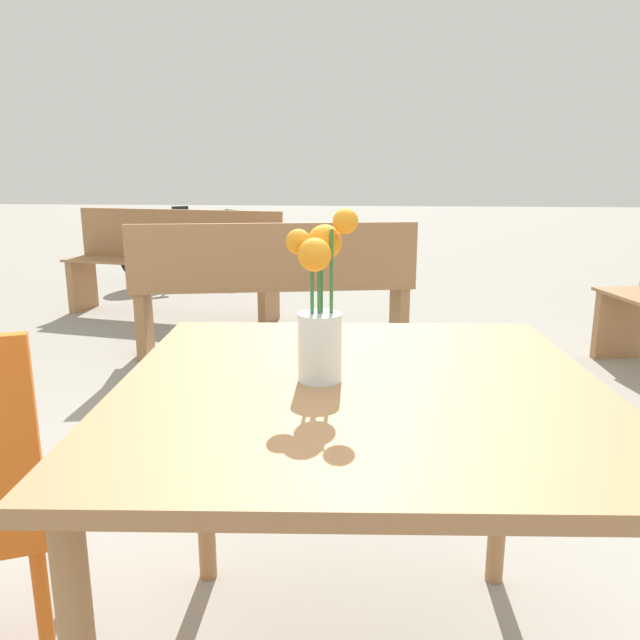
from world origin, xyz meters
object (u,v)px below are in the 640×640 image
object	(u,v)px
bench_far	(174,257)
table_front	(360,425)
bench_near	(274,283)
flower_vase	(320,314)
bicycle	(198,247)

from	to	relation	value
bench_far	table_front	bearing A→B (deg)	-66.69
bench_near	table_front	bearing A→B (deg)	-76.97
table_front	bench_far	world-z (taller)	bench_far
flower_vase	bench_far	bearing A→B (deg)	112.28
table_front	flower_vase	size ratio (longest dim) A/B	3.07
flower_vase	bench_near	world-z (taller)	flower_vase
table_front	flower_vase	xyz separation A→B (m)	(-0.08, 0.00, 0.23)
flower_vase	bicycle	size ratio (longest dim) A/B	0.25
bench_near	bench_far	xyz separation A→B (m)	(-1.00, 1.09, 0.00)
flower_vase	bicycle	xyz separation A→B (m)	(-1.79, 5.33, -0.53)
bench_far	flower_vase	bearing A→B (deg)	-67.72
flower_vase	table_front	bearing A→B (deg)	-2.80
flower_vase	bicycle	bearing A→B (deg)	108.58
table_front	bench_near	size ratio (longest dim) A/B	0.57
table_front	bench_far	distance (m)	4.09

